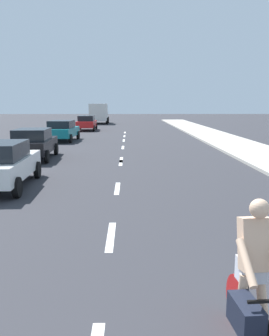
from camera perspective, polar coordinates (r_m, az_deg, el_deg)
name	(u,v)px	position (r m, az deg, el deg)	size (l,w,h in m)	color
ground_plane	(122,155)	(20.32, -1.99, 2.00)	(160.00, 160.00, 0.00)	#2D2D33
sidewalk_strip	(248,149)	(23.46, 17.36, 2.80)	(3.60, 80.00, 0.14)	#B2ADA3
lane_stripe_2	(111,236)	(8.08, -3.71, -10.56)	(0.16, 1.80, 0.01)	white
lane_stripe_3	(117,188)	(12.43, -2.69, -3.18)	(0.16, 1.80, 0.01)	white
lane_stripe_4	(121,163)	(17.75, -2.15, 0.83)	(0.16, 1.80, 0.01)	white
lane_stripe_5	(121,160)	(18.68, -2.09, 1.29)	(0.16, 1.80, 0.01)	white
lane_stripe_6	(123,147)	(23.91, -1.83, 3.22)	(0.16, 1.80, 0.01)	white
lane_stripe_7	(124,140)	(28.50, -1.68, 4.33)	(0.16, 1.80, 0.01)	white
lane_stripe_8	(124,136)	(32.22, -1.59, 4.99)	(0.16, 1.80, 0.01)	white
lane_stripe_9	(125,133)	(36.27, -1.51, 5.56)	(0.16, 1.80, 0.01)	white
cyclist	(253,286)	(4.50, 17.96, -17.06)	(0.65, 1.71, 1.82)	black
parked_car_white	(0,163)	(13.23, -20.29, 0.70)	(2.17, 4.47, 1.57)	white
parked_car_black	(33,143)	(19.57, -15.52, 3.81)	(2.16, 4.43, 1.57)	black
parked_car_teal	(62,130)	(28.49, -11.23, 5.83)	(2.20, 4.52, 1.57)	#14727A
parked_car_red	(87,123)	(39.30, -7.48, 7.04)	(1.99, 4.27, 1.57)	red
delivery_truck	(99,113)	(52.61, -5.58, 8.55)	(2.79, 6.29, 2.80)	beige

